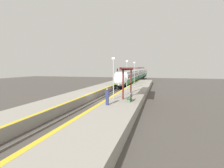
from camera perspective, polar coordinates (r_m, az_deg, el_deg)
ground_plane at (r=25.19m, az=-3.41°, el=-5.63°), size 120.00×120.00×0.00m
rail_left at (r=25.42m, az=-4.95°, el=-5.37°), size 0.08×90.00×0.15m
rail_right at (r=24.96m, az=-1.83°, el=-5.55°), size 0.08×90.00×0.15m
train at (r=65.52m, az=8.24°, el=3.05°), size 2.88×61.91×3.82m
platform_right at (r=24.18m, az=5.16°, el=-4.93°), size 4.24×64.00×0.99m
platform_left at (r=26.47m, az=-10.89°, el=-4.11°), size 3.91×64.00×0.99m
platform_bench at (r=19.88m, az=5.90°, el=-4.37°), size 0.44×1.69×0.89m
person_waiting at (r=17.86m, az=-1.57°, el=-4.04°), size 0.36×0.23×1.74m
railway_signal at (r=45.11m, az=1.77°, el=2.85°), size 0.28×0.28×4.63m
lamppost_near at (r=21.08m, az=0.49°, el=2.88°), size 0.36×0.20×5.06m
lamppost_mid at (r=29.94m, az=4.90°, el=3.61°), size 0.36×0.20×5.06m
lamppost_far at (r=38.89m, az=7.29°, el=3.99°), size 0.36×0.20×5.06m
station_canopy at (r=23.76m, az=6.46°, el=4.68°), size 2.02×9.05×3.85m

